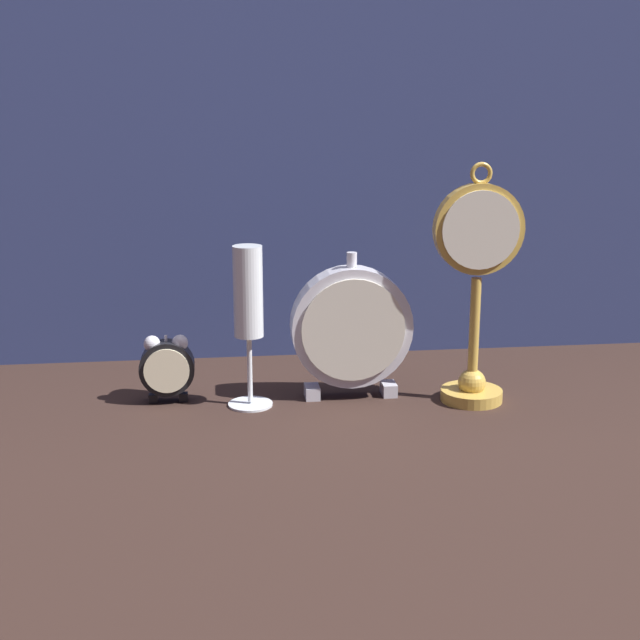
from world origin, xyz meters
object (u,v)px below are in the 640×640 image
object	(u,v)px
pocket_watch_on_stand	(476,290)
champagne_flute	(248,306)
alarm_clock_twin_bell	(167,366)
mantel_clock_silver	(351,328)

from	to	relation	value
pocket_watch_on_stand	champagne_flute	xyz separation A→B (m)	(-0.31, 0.02, -0.02)
alarm_clock_twin_bell	champagne_flute	distance (m)	0.14
alarm_clock_twin_bell	champagne_flute	world-z (taller)	champagne_flute
mantel_clock_silver	champagne_flute	distance (m)	0.15
mantel_clock_silver	pocket_watch_on_stand	bearing A→B (deg)	-12.26
alarm_clock_twin_bell	mantel_clock_silver	xyz separation A→B (m)	(0.25, -0.01, 0.05)
mantel_clock_silver	champagne_flute	world-z (taller)	champagne_flute
alarm_clock_twin_bell	mantel_clock_silver	size ratio (longest dim) A/B	0.46
pocket_watch_on_stand	alarm_clock_twin_bell	bearing A→B (deg)	173.90
pocket_watch_on_stand	champagne_flute	size ratio (longest dim) A/B	1.48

